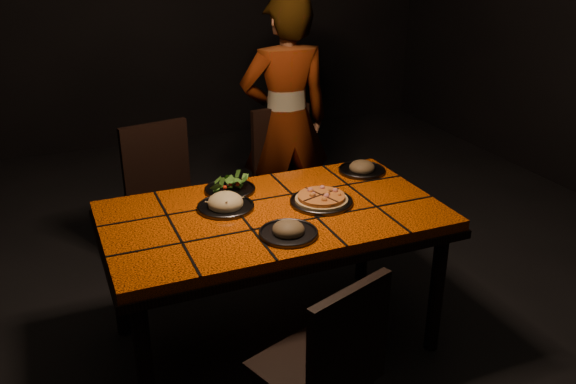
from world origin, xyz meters
name	(u,v)px	position (x,y,z in m)	size (l,w,h in m)	color
room_shell	(272,53)	(0.00, 0.00, 1.50)	(6.04, 7.04, 3.08)	black
dining_table	(274,226)	(0.00, 0.00, 0.67)	(1.62, 0.92, 0.75)	#DF5107
chair_near	(328,363)	(-0.10, -0.82, 0.50)	(0.50, 0.50, 0.86)	black
chair_far_left	(165,190)	(-0.34, 0.96, 0.53)	(0.49, 0.49, 0.93)	black
chair_far_right	(289,169)	(0.50, 1.00, 0.53)	(0.47, 0.47, 0.93)	black
diner	(286,121)	(0.52, 1.10, 0.83)	(0.60, 0.40, 1.65)	brown
plate_pizza	(321,200)	(0.25, -0.01, 0.77)	(0.33, 0.33, 0.04)	#38383D
plate_pasta	(226,204)	(-0.20, 0.11, 0.77)	(0.28, 0.28, 0.09)	#38383D
plate_salad	(230,186)	(-0.12, 0.31, 0.78)	(0.26, 0.26, 0.07)	#38383D
plate_mushroom_a	(288,230)	(-0.03, -0.26, 0.77)	(0.26, 0.26, 0.09)	#38383D
plate_mushroom_b	(362,168)	(0.64, 0.29, 0.77)	(0.26, 0.26, 0.09)	#38383D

